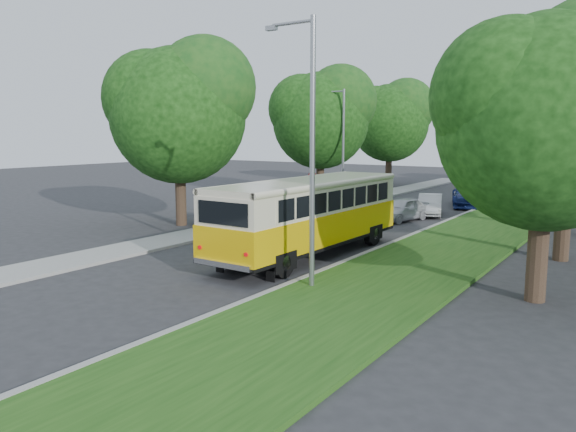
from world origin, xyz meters
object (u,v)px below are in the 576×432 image
Objects in this scene: lamppost_near at (310,144)px; lamppost_far at (342,142)px; car_silver at (402,209)px; car_white at (430,205)px; vintage_bus at (309,217)px; car_blue at (470,195)px; car_grey at (491,191)px.

lamppost_near reaches higher than lamppost_far.
car_white is (0.58, 2.77, -0.02)m from car_silver.
lamppost_far reaches higher than car_silver.
lamppost_near is at bearing -100.58° from car_white.
lamppost_far is at bearing 148.57° from car_white.
lamppost_near is 0.79× the size of vintage_bus.
lamppost_far is 1.42× the size of car_blue.
lamppost_far is at bearing 114.88° from vintage_bus.
lamppost_near is 20.53m from lamppost_far.
lamppost_far is at bearing -171.08° from car_blue.
car_white is at bearing 91.42° from car_silver.
car_white is 0.70× the size of car_blue.
car_grey reaches higher than car_white.
car_blue reaches higher than car_silver.
vintage_bus reaches higher than car_silver.
lamppost_near is 1.07× the size of lamppost_far.
lamppost_near is 2.17× the size of car_white.
car_blue is at bearing 63.87° from car_white.
lamppost_far is at bearing 157.57° from car_silver.
lamppost_near is 5.45m from vintage_bus.
lamppost_near is at bearing -57.36° from vintage_bus.
car_grey is (1.03, 9.33, 0.04)m from car_white.
car_blue is (0.88, 18.32, -0.73)m from vintage_bus.
lamppost_far is 2.03× the size of car_white.
car_silver is at bearing -81.32° from car_grey.
car_grey is (7.64, 7.79, -3.46)m from lamppost_far.
lamppost_near reaches higher than car_silver.
vintage_bus is at bearing -66.04° from lamppost_far.
lamppost_near is at bearing -71.00° from car_grey.
car_silver is 8.19m from car_blue.
lamppost_far is 11.45m from car_grey.
car_white is 5.36m from car_blue.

